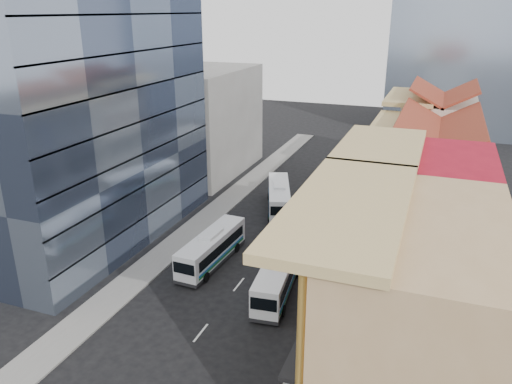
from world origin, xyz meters
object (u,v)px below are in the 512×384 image
at_px(shophouse_tan, 414,327).
at_px(office_tower, 80,84).
at_px(bus_right, 278,275).
at_px(bus_left_near, 212,248).
at_px(bus_left_far, 279,197).

bearing_deg(shophouse_tan, office_tower, 155.70).
height_order(shophouse_tan, bus_right, shophouse_tan).
bearing_deg(bus_right, office_tower, 162.99).
height_order(bus_left_near, bus_right, bus_right).
bearing_deg(bus_left_far, bus_right, -91.65).
bearing_deg(bus_right, bus_left_near, 153.70).
distance_m(shophouse_tan, bus_left_near, 22.15).
bearing_deg(shophouse_tan, bus_left_near, 144.44).
height_order(office_tower, bus_left_far, office_tower).
xyz_separation_m(shophouse_tan, bus_left_far, (-16.00, 26.70, -4.41)).
bearing_deg(bus_left_far, shophouse_tan, -78.58).
xyz_separation_m(shophouse_tan, bus_right, (-10.62, 10.01, -4.47)).
bearing_deg(shophouse_tan, bus_left_far, 120.93).
bearing_deg(office_tower, bus_right, -11.09).
xyz_separation_m(bus_left_near, bus_left_far, (1.65, 14.09, 0.06)).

